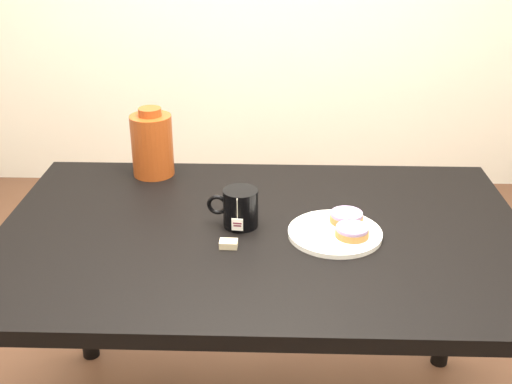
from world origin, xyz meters
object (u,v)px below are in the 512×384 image
bagel_front (352,231)px  mug (240,208)px  table (262,257)px  teabag_pouch (228,244)px  plate (335,232)px  bagel_back (347,217)px  bagel_package (152,144)px

bagel_front → mug: (-0.29, 0.07, 0.03)m
table → bagel_front: bagel_front is taller
bagel_front → teabag_pouch: bearing=-172.2°
table → plate: size_ratio=5.76×
plate → teabag_pouch: same height
plate → bagel_front: 0.05m
bagel_back → bagel_front: (0.01, -0.08, -0.00)m
plate → mug: size_ratio=1.70×
teabag_pouch → bagel_package: 0.54m
table → bagel_front: (0.23, -0.05, 0.11)m
mug → teabag_pouch: bearing=-94.1°
mug → plate: bearing=-4.6°
bagel_package → bagel_front: bearing=-35.4°
table → bagel_back: size_ratio=15.73×
bagel_back → bagel_front: bearing=-85.5°
table → plate: plate is taller
bagel_back → table: bearing=-172.7°
bagel_back → mug: size_ratio=0.62×
bagel_front → mug: bearing=165.6°
bagel_front → teabag_pouch: size_ratio=2.49×
plate → table: bearing=172.2°
plate → bagel_package: 0.67m
plate → mug: mug is taller
plate → mug: 0.26m
table → mug: (-0.06, 0.02, 0.14)m
mug → bagel_package: bearing=137.3°
bagel_front → bagel_package: size_ratio=0.52×
bagel_front → bagel_package: bearing=144.6°
bagel_package → bagel_back: bearing=-30.1°
table → teabag_pouch: size_ratio=31.11×
bagel_back → mug: mug is taller
plate → mug: (-0.25, 0.05, 0.04)m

